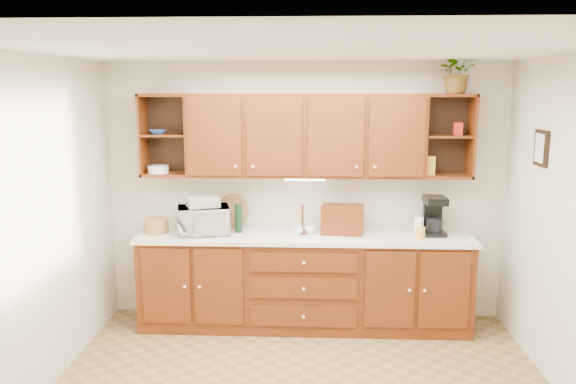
# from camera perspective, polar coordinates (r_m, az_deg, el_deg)

# --- Properties ---
(ceiling) EXTENTS (4.00, 4.00, 0.00)m
(ceiling) POSITION_cam_1_polar(r_m,az_deg,el_deg) (3.86, 1.46, 14.32)
(ceiling) COLOR white
(ceiling) RESTS_ON back_wall
(back_wall) EXTENTS (4.00, 0.00, 4.00)m
(back_wall) POSITION_cam_1_polar(r_m,az_deg,el_deg) (5.70, 1.75, -0.02)
(back_wall) COLOR beige
(back_wall) RESTS_ON floor
(left_wall) EXTENTS (0.00, 3.50, 3.50)m
(left_wall) POSITION_cam_1_polar(r_m,az_deg,el_deg) (4.50, -25.07, -3.90)
(left_wall) COLOR beige
(left_wall) RESTS_ON floor
(base_cabinets) EXTENTS (3.20, 0.60, 0.90)m
(base_cabinets) POSITION_cam_1_polar(r_m,az_deg,el_deg) (5.63, 1.65, -9.12)
(base_cabinets) COLOR #3E1E07
(base_cabinets) RESTS_ON floor
(countertop) EXTENTS (3.24, 0.64, 0.04)m
(countertop) POSITION_cam_1_polar(r_m,az_deg,el_deg) (5.48, 1.68, -4.52)
(countertop) COLOR silver
(countertop) RESTS_ON base_cabinets
(upper_cabinets) EXTENTS (3.20, 0.33, 0.80)m
(upper_cabinets) POSITION_cam_1_polar(r_m,az_deg,el_deg) (5.46, 1.86, 5.79)
(upper_cabinets) COLOR #3E1E07
(upper_cabinets) RESTS_ON back_wall
(undercabinet_light) EXTENTS (0.40, 0.05, 0.02)m
(undercabinet_light) POSITION_cam_1_polar(r_m,az_deg,el_deg) (5.46, 1.72, 1.32)
(undercabinet_light) COLOR white
(undercabinet_light) RESTS_ON upper_cabinets
(framed_picture) EXTENTS (0.03, 0.24, 0.30)m
(framed_picture) POSITION_cam_1_polar(r_m,az_deg,el_deg) (5.14, 24.33, 4.09)
(framed_picture) COLOR black
(framed_picture) RESTS_ON right_wall
(wicker_basket) EXTENTS (0.31, 0.31, 0.14)m
(wicker_basket) POSITION_cam_1_polar(r_m,az_deg,el_deg) (5.68, -13.24, -3.33)
(wicker_basket) COLOR #9F7142
(wicker_basket) RESTS_ON countertop
(microwave) EXTENTS (0.55, 0.44, 0.27)m
(microwave) POSITION_cam_1_polar(r_m,az_deg,el_deg) (5.53, -8.58, -2.85)
(microwave) COLOR beige
(microwave) RESTS_ON countertop
(towel_stack) EXTENTS (0.36, 0.32, 0.09)m
(towel_stack) POSITION_cam_1_polar(r_m,az_deg,el_deg) (5.49, -8.63, -1.02)
(towel_stack) COLOR #D8B865
(towel_stack) RESTS_ON microwave
(wine_bottle) EXTENTS (0.08, 0.08, 0.28)m
(wine_bottle) POSITION_cam_1_polar(r_m,az_deg,el_deg) (5.54, -5.04, -2.68)
(wine_bottle) COLOR black
(wine_bottle) RESTS_ON countertop
(woven_tray) EXTENTS (0.36, 0.19, 0.35)m
(woven_tray) POSITION_cam_1_polar(r_m,az_deg,el_deg) (5.77, -5.65, -3.51)
(woven_tray) COLOR #9F7142
(woven_tray) RESTS_ON countertop
(bread_box) EXTENTS (0.43, 0.30, 0.28)m
(bread_box) POSITION_cam_1_polar(r_m,az_deg,el_deg) (5.50, 5.55, -2.79)
(bread_box) COLOR #3E1E07
(bread_box) RESTS_ON countertop
(mug_tree) EXTENTS (0.24, 0.25, 0.29)m
(mug_tree) POSITION_cam_1_polar(r_m,az_deg,el_deg) (5.50, 1.47, -3.77)
(mug_tree) COLOR #3E1E07
(mug_tree) RESTS_ON countertop
(canister_red) EXTENTS (0.12, 0.12, 0.15)m
(canister_red) POSITION_cam_1_polar(r_m,az_deg,el_deg) (5.47, 4.79, -3.54)
(canister_red) COLOR maroon
(canister_red) RESTS_ON countertop
(canister_white) EXTENTS (0.09, 0.09, 0.18)m
(canister_white) POSITION_cam_1_polar(r_m,az_deg,el_deg) (5.54, 13.15, -3.45)
(canister_white) COLOR white
(canister_white) RESTS_ON countertop
(canister_yellow) EXTENTS (0.09, 0.09, 0.11)m
(canister_yellow) POSITION_cam_1_polar(r_m,az_deg,el_deg) (5.46, 13.28, -4.06)
(canister_yellow) COLOR gold
(canister_yellow) RESTS_ON countertop
(coffee_maker) EXTENTS (0.21, 0.27, 0.37)m
(coffee_maker) POSITION_cam_1_polar(r_m,az_deg,el_deg) (5.63, 14.61, -2.36)
(coffee_maker) COLOR black
(coffee_maker) RESTS_ON countertop
(bowl_stack) EXTENTS (0.22, 0.22, 0.04)m
(bowl_stack) POSITION_cam_1_polar(r_m,az_deg,el_deg) (5.64, -13.11, 5.96)
(bowl_stack) COLOR #27498F
(bowl_stack) RESTS_ON upper_cabinets
(plate_stack) EXTENTS (0.21, 0.21, 0.07)m
(plate_stack) POSITION_cam_1_polar(r_m,az_deg,el_deg) (5.67, -13.05, 2.26)
(plate_stack) COLOR white
(plate_stack) RESTS_ON upper_cabinets
(pantry_box_yellow) EXTENTS (0.10, 0.08, 0.18)m
(pantry_box_yellow) POSITION_cam_1_polar(r_m,az_deg,el_deg) (5.57, 14.16, 2.63)
(pantry_box_yellow) COLOR gold
(pantry_box_yellow) RESTS_ON upper_cabinets
(pantry_box_red) EXTENTS (0.08, 0.08, 0.12)m
(pantry_box_red) POSITION_cam_1_polar(r_m,az_deg,el_deg) (5.60, 16.87, 6.16)
(pantry_box_red) COLOR maroon
(pantry_box_red) RESTS_ON upper_cabinets
(potted_plant) EXTENTS (0.45, 0.42, 0.41)m
(potted_plant) POSITION_cam_1_polar(r_m,az_deg,el_deg) (5.56, 16.84, 11.65)
(potted_plant) COLOR #999999
(potted_plant) RESTS_ON upper_cabinets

